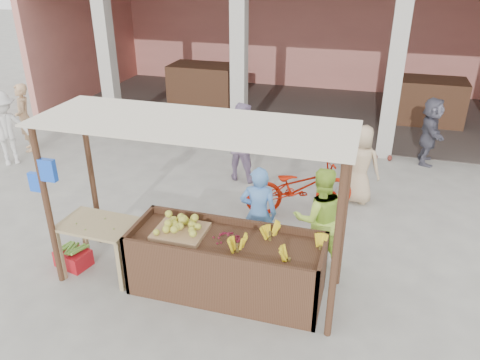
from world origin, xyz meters
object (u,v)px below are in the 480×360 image
(fruit_stall, at_px, (226,266))
(side_table, at_px, (98,231))
(vendor_green, at_px, (319,216))
(motorcycle, at_px, (299,186))
(vendor_blue, at_px, (258,211))
(red_crate, at_px, (73,258))

(fruit_stall, distance_m, side_table, 1.89)
(fruit_stall, xyz_separation_m, side_table, (-1.86, -0.12, 0.30))
(vendor_green, xyz_separation_m, motorcycle, (-0.53, 1.48, -0.30))
(motorcycle, bearing_deg, vendor_blue, 143.64)
(side_table, bearing_deg, motorcycle, 48.98)
(side_table, bearing_deg, vendor_blue, 28.38)
(red_crate, height_order, vendor_green, vendor_green)
(fruit_stall, xyz_separation_m, vendor_green, (1.10, 0.98, 0.43))
(side_table, xyz_separation_m, vendor_blue, (2.07, 1.02, 0.11))
(vendor_blue, bearing_deg, motorcycle, -112.41)
(vendor_green, relative_size, motorcycle, 0.82)
(side_table, xyz_separation_m, red_crate, (-0.52, 0.02, -0.57))
(vendor_blue, xyz_separation_m, motorcycle, (0.35, 1.56, -0.28))
(red_crate, bearing_deg, motorcycle, 54.06)
(vendor_blue, bearing_deg, fruit_stall, 67.22)
(red_crate, bearing_deg, vendor_blue, 34.11)
(fruit_stall, relative_size, vendor_blue, 1.61)
(side_table, distance_m, vendor_blue, 2.31)
(side_table, relative_size, vendor_green, 0.64)
(fruit_stall, bearing_deg, red_crate, -177.68)
(red_crate, bearing_deg, vendor_green, 30.31)
(vendor_green, bearing_deg, fruit_stall, 22.63)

